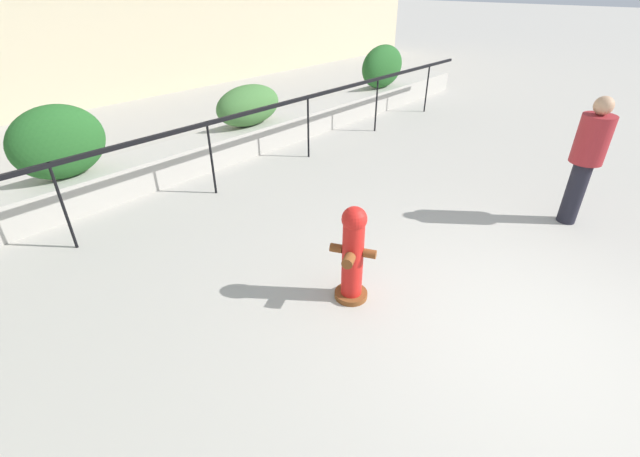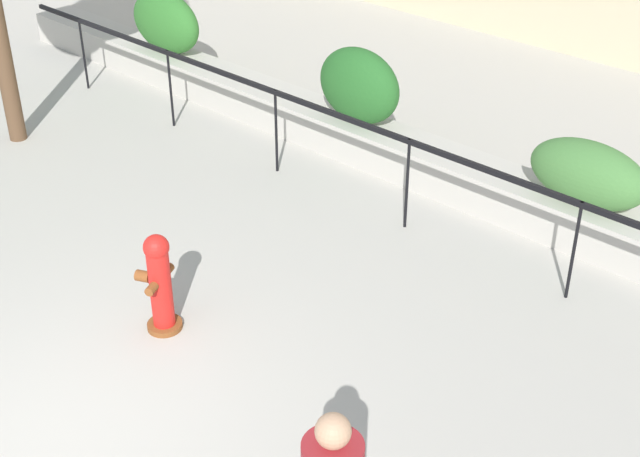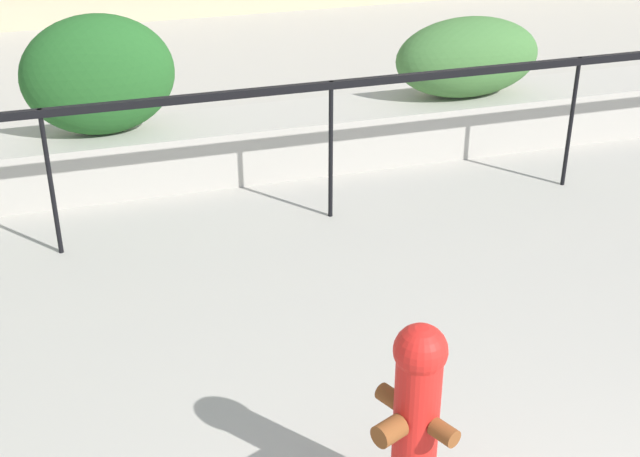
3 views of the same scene
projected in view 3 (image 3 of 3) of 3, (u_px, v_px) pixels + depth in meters
name	position (u px, v px, depth m)	size (l,w,h in m)	color
planter_wall_low	(295.00, 139.00, 8.13)	(18.00, 0.70, 0.50)	#B7B2A8
fence_railing_segment	(331.00, 98.00, 6.84)	(15.00, 0.05, 1.15)	black
hedge_bush_1	(98.00, 75.00, 7.35)	(1.27, 0.64, 1.02)	#235B23
hedge_bush_2	(468.00, 57.00, 8.26)	(1.41, 0.67, 0.75)	#427538
fire_hydrant	(415.00, 421.00, 4.21)	(0.48, 0.47, 1.08)	brown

